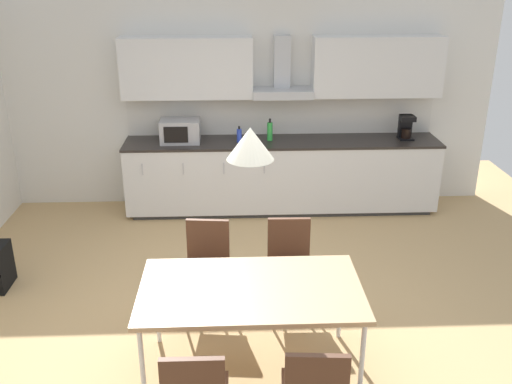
{
  "coord_description": "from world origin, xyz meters",
  "views": [
    {
      "loc": [
        0.03,
        -4.15,
        2.96
      ],
      "look_at": [
        0.24,
        0.73,
        1.0
      ],
      "focal_mm": 40.0,
      "sensor_mm": 36.0,
      "label": 1
    }
  ],
  "objects_px": {
    "microwave": "(180,131)",
    "coffee_maker": "(406,127)",
    "dining_table": "(251,292)",
    "bottle_green": "(270,131)",
    "chair_far_right": "(289,258)",
    "bottle_blue": "(239,135)",
    "chair_far_left": "(207,259)",
    "pendant_lamp": "(250,144)"
  },
  "relations": [
    {
      "from": "microwave",
      "to": "coffee_maker",
      "type": "relative_size",
      "value": 1.6
    },
    {
      "from": "bottle_green",
      "to": "bottle_blue",
      "type": "bearing_deg",
      "value": -170.17
    },
    {
      "from": "bottle_blue",
      "to": "dining_table",
      "type": "bearing_deg",
      "value": -89.36
    },
    {
      "from": "bottle_green",
      "to": "bottle_blue",
      "type": "xyz_separation_m",
      "value": [
        -0.38,
        -0.07,
        -0.03
      ]
    },
    {
      "from": "bottle_blue",
      "to": "pendant_lamp",
      "type": "bearing_deg",
      "value": -89.36
    },
    {
      "from": "microwave",
      "to": "pendant_lamp",
      "type": "distance_m",
      "value": 3.36
    },
    {
      "from": "bottle_green",
      "to": "chair_far_left",
      "type": "xyz_separation_m",
      "value": [
        -0.71,
        -2.35,
        -0.5
      ]
    },
    {
      "from": "coffee_maker",
      "to": "chair_far_left",
      "type": "relative_size",
      "value": 0.34
    },
    {
      "from": "coffee_maker",
      "to": "bottle_green",
      "type": "bearing_deg",
      "value": -179.77
    },
    {
      "from": "coffee_maker",
      "to": "dining_table",
      "type": "height_order",
      "value": "coffee_maker"
    },
    {
      "from": "bottle_green",
      "to": "dining_table",
      "type": "xyz_separation_m",
      "value": [
        -0.35,
        -3.2,
        -0.33
      ]
    },
    {
      "from": "coffee_maker",
      "to": "chair_far_left",
      "type": "xyz_separation_m",
      "value": [
        -2.41,
        -2.35,
        -0.53
      ]
    },
    {
      "from": "chair_far_right",
      "to": "chair_far_left",
      "type": "height_order",
      "value": "same"
    },
    {
      "from": "coffee_maker",
      "to": "pendant_lamp",
      "type": "xyz_separation_m",
      "value": [
        -2.05,
        -3.2,
        0.79
      ]
    },
    {
      "from": "microwave",
      "to": "chair_far_right",
      "type": "height_order",
      "value": "microwave"
    },
    {
      "from": "coffee_maker",
      "to": "pendant_lamp",
      "type": "bearing_deg",
      "value": -122.6
    },
    {
      "from": "dining_table",
      "to": "chair_far_left",
      "type": "height_order",
      "value": "chair_far_left"
    },
    {
      "from": "dining_table",
      "to": "coffee_maker",
      "type": "bearing_deg",
      "value": 57.4
    },
    {
      "from": "bottle_green",
      "to": "pendant_lamp",
      "type": "distance_m",
      "value": 3.32
    },
    {
      "from": "coffee_maker",
      "to": "chair_far_left",
      "type": "distance_m",
      "value": 3.41
    },
    {
      "from": "coffee_maker",
      "to": "bottle_green",
      "type": "distance_m",
      "value": 1.7
    },
    {
      "from": "chair_far_right",
      "to": "dining_table",
      "type": "bearing_deg",
      "value": -113.54
    },
    {
      "from": "coffee_maker",
      "to": "dining_table",
      "type": "bearing_deg",
      "value": -122.6
    },
    {
      "from": "bottle_blue",
      "to": "coffee_maker",
      "type": "bearing_deg",
      "value": 1.99
    },
    {
      "from": "bottle_green",
      "to": "microwave",
      "type": "bearing_deg",
      "value": -178.98
    },
    {
      "from": "chair_far_left",
      "to": "pendant_lamp",
      "type": "xyz_separation_m",
      "value": [
        0.36,
        -0.85,
        1.32
      ]
    },
    {
      "from": "coffee_maker",
      "to": "dining_table",
      "type": "relative_size",
      "value": 0.18
    },
    {
      "from": "bottle_green",
      "to": "chair_far_right",
      "type": "distance_m",
      "value": 2.4
    },
    {
      "from": "microwave",
      "to": "bottle_green",
      "type": "distance_m",
      "value": 1.1
    },
    {
      "from": "dining_table",
      "to": "chair_far_right",
      "type": "distance_m",
      "value": 0.94
    },
    {
      "from": "chair_far_right",
      "to": "chair_far_left",
      "type": "distance_m",
      "value": 0.73
    },
    {
      "from": "dining_table",
      "to": "pendant_lamp",
      "type": "xyz_separation_m",
      "value": [
        0.0,
        -0.0,
        1.14
      ]
    },
    {
      "from": "bottle_blue",
      "to": "dining_table",
      "type": "distance_m",
      "value": 3.15
    },
    {
      "from": "microwave",
      "to": "chair_far_left",
      "type": "distance_m",
      "value": 2.42
    },
    {
      "from": "bottle_green",
      "to": "pendant_lamp",
      "type": "height_order",
      "value": "pendant_lamp"
    },
    {
      "from": "bottle_green",
      "to": "chair_far_right",
      "type": "xyz_separation_m",
      "value": [
        0.03,
        -2.35,
        -0.5
      ]
    },
    {
      "from": "dining_table",
      "to": "chair_far_right",
      "type": "relative_size",
      "value": 1.88
    },
    {
      "from": "dining_table",
      "to": "bottle_blue",
      "type": "bearing_deg",
      "value": 90.64
    },
    {
      "from": "coffee_maker",
      "to": "chair_far_left",
      "type": "bearing_deg",
      "value": -135.68
    },
    {
      "from": "bottle_green",
      "to": "chair_far_left",
      "type": "bearing_deg",
      "value": -106.74
    },
    {
      "from": "coffee_maker",
      "to": "dining_table",
      "type": "distance_m",
      "value": 3.82
    },
    {
      "from": "microwave",
      "to": "dining_table",
      "type": "bearing_deg",
      "value": -76.6
    }
  ]
}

